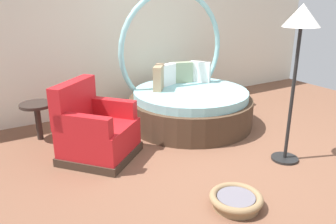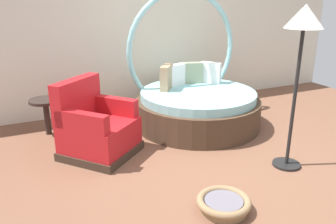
{
  "view_description": "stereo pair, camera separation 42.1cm",
  "coord_description": "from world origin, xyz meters",
  "px_view_note": "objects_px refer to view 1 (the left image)",
  "views": [
    {
      "loc": [
        -2.52,
        -2.87,
        1.94
      ],
      "look_at": [
        -0.48,
        0.55,
        0.55
      ],
      "focal_mm": 37.06,
      "sensor_mm": 36.0,
      "label": 1
    },
    {
      "loc": [
        -2.15,
        -3.07,
        1.94
      ],
      "look_at": [
        -0.48,
        0.55,
        0.55
      ],
      "focal_mm": 37.06,
      "sensor_mm": 36.0,
      "label": 2
    }
  ],
  "objects_px": {
    "pet_basket": "(236,200)",
    "side_table": "(37,110)",
    "round_daybed": "(188,99)",
    "red_armchair": "(95,132)",
    "floor_lamp": "(300,31)"
  },
  "relations": [
    {
      "from": "side_table",
      "to": "floor_lamp",
      "type": "relative_size",
      "value": 0.29
    },
    {
      "from": "side_table",
      "to": "round_daybed",
      "type": "bearing_deg",
      "value": -13.43
    },
    {
      "from": "round_daybed",
      "to": "side_table",
      "type": "relative_size",
      "value": 3.84
    },
    {
      "from": "pet_basket",
      "to": "floor_lamp",
      "type": "relative_size",
      "value": 0.28
    },
    {
      "from": "round_daybed",
      "to": "pet_basket",
      "type": "height_order",
      "value": "round_daybed"
    },
    {
      "from": "red_armchair",
      "to": "pet_basket",
      "type": "relative_size",
      "value": 2.21
    },
    {
      "from": "round_daybed",
      "to": "floor_lamp",
      "type": "bearing_deg",
      "value": -79.67
    },
    {
      "from": "round_daybed",
      "to": "pet_basket",
      "type": "xyz_separation_m",
      "value": [
        -0.86,
        -2.11,
        -0.3
      ]
    },
    {
      "from": "side_table",
      "to": "pet_basket",
      "type": "bearing_deg",
      "value": -64.4
    },
    {
      "from": "round_daybed",
      "to": "side_table",
      "type": "distance_m",
      "value": 2.17
    },
    {
      "from": "round_daybed",
      "to": "floor_lamp",
      "type": "height_order",
      "value": "round_daybed"
    },
    {
      "from": "red_armchair",
      "to": "pet_basket",
      "type": "height_order",
      "value": "red_armchair"
    },
    {
      "from": "floor_lamp",
      "to": "red_armchair",
      "type": "bearing_deg",
      "value": 147.16
    },
    {
      "from": "pet_basket",
      "to": "side_table",
      "type": "distance_m",
      "value": 2.92
    },
    {
      "from": "red_armchair",
      "to": "floor_lamp",
      "type": "distance_m",
      "value": 2.6
    }
  ]
}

